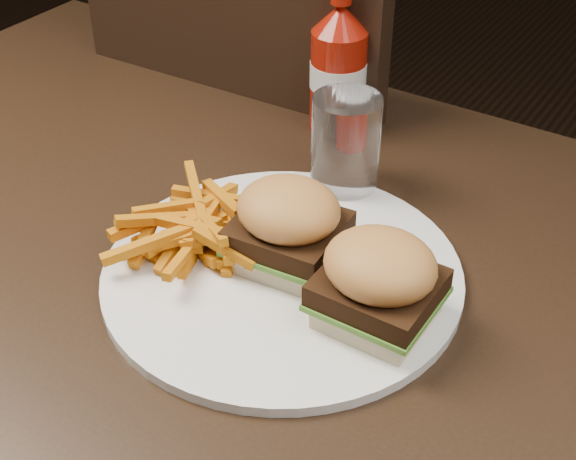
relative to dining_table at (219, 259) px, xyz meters
The scene contains 8 objects.
dining_table is the anchor object (origin of this frame).
chair_far 0.62m from the dining_table, 112.08° to the left, with size 0.47×0.47×0.04m, color black.
plate 0.09m from the dining_table, ahead, with size 0.34×0.34×0.01m, color white.
sandwich_half_a 0.09m from the dining_table, ahead, with size 0.09×0.08×0.02m, color beige.
sandwich_half_b 0.20m from the dining_table, ahead, with size 0.09×0.08×0.02m, color beige.
fries_pile 0.06m from the dining_table, 96.53° to the right, with size 0.13×0.13×0.05m, color #C47C16, non-canonical shape.
ketchup_bottle 0.28m from the dining_table, 93.70° to the left, with size 0.07×0.07×0.13m, color maroon.
tumbler 0.18m from the dining_table, 68.80° to the left, with size 0.07×0.07×0.11m, color white.
Camera 1 is at (0.40, -0.49, 1.24)m, focal length 50.00 mm.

